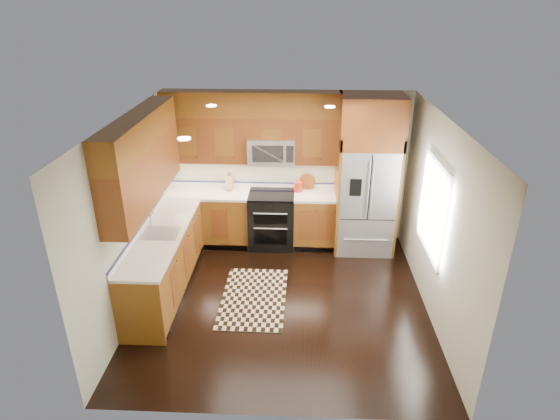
{
  "coord_description": "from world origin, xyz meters",
  "views": [
    {
      "loc": [
        0.21,
        -5.48,
        3.95
      ],
      "look_at": [
        -0.06,
        0.6,
        1.15
      ],
      "focal_mm": 30.0,
      "sensor_mm": 36.0,
      "label": 1
    }
  ],
  "objects_px": {
    "rug": "(254,297)",
    "knife_block": "(229,183)",
    "range": "(272,220)",
    "utensil_crock": "(298,185)",
    "refrigerator": "(367,176)"
  },
  "relations": [
    {
      "from": "refrigerator",
      "to": "rug",
      "type": "height_order",
      "value": "refrigerator"
    },
    {
      "from": "range",
      "to": "refrigerator",
      "type": "xyz_separation_m",
      "value": [
        1.55,
        -0.04,
        0.83
      ]
    },
    {
      "from": "refrigerator",
      "to": "rug",
      "type": "distance_m",
      "value": 2.66
    },
    {
      "from": "rug",
      "to": "knife_block",
      "type": "height_order",
      "value": "knife_block"
    },
    {
      "from": "refrigerator",
      "to": "utensil_crock",
      "type": "relative_size",
      "value": 7.08
    },
    {
      "from": "refrigerator",
      "to": "utensil_crock",
      "type": "xyz_separation_m",
      "value": [
        -1.11,
        0.18,
        -0.24
      ]
    },
    {
      "from": "knife_block",
      "to": "utensil_crock",
      "type": "xyz_separation_m",
      "value": [
        1.16,
        -0.04,
        0.0
      ]
    },
    {
      "from": "range",
      "to": "refrigerator",
      "type": "height_order",
      "value": "refrigerator"
    },
    {
      "from": "utensil_crock",
      "to": "rug",
      "type": "bearing_deg",
      "value": -108.99
    },
    {
      "from": "refrigerator",
      "to": "knife_block",
      "type": "distance_m",
      "value": 2.3
    },
    {
      "from": "refrigerator",
      "to": "knife_block",
      "type": "height_order",
      "value": "refrigerator"
    },
    {
      "from": "knife_block",
      "to": "range",
      "type": "bearing_deg",
      "value": -13.95
    },
    {
      "from": "range",
      "to": "utensil_crock",
      "type": "distance_m",
      "value": 0.75
    },
    {
      "from": "rug",
      "to": "knife_block",
      "type": "relative_size",
      "value": 4.91
    },
    {
      "from": "range",
      "to": "rug",
      "type": "bearing_deg",
      "value": -95.75
    }
  ]
}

